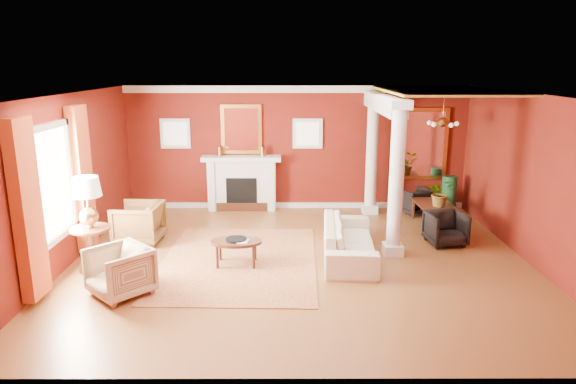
{
  "coord_description": "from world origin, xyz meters",
  "views": [
    {
      "loc": [
        -0.23,
        -8.51,
        3.4
      ],
      "look_at": [
        -0.21,
        0.43,
        1.15
      ],
      "focal_mm": 32.0,
      "sensor_mm": 36.0,
      "label": 1
    }
  ],
  "objects_px": {
    "armchair_stripe": "(120,269)",
    "dining_table": "(437,210)",
    "side_table": "(88,207)",
    "armchair_leopard": "(138,221)",
    "sofa": "(349,234)",
    "coffee_table": "(236,243)"
  },
  "relations": [
    {
      "from": "sofa",
      "to": "armchair_stripe",
      "type": "relative_size",
      "value": 2.73
    },
    {
      "from": "side_table",
      "to": "armchair_leopard",
      "type": "bearing_deg",
      "value": 74.4
    },
    {
      "from": "dining_table",
      "to": "coffee_table",
      "type": "bearing_deg",
      "value": 115.78
    },
    {
      "from": "armchair_leopard",
      "to": "dining_table",
      "type": "height_order",
      "value": "armchair_leopard"
    },
    {
      "from": "armchair_leopard",
      "to": "coffee_table",
      "type": "xyz_separation_m",
      "value": [
        2.01,
        -1.16,
        -0.03
      ]
    },
    {
      "from": "coffee_table",
      "to": "side_table",
      "type": "bearing_deg",
      "value": -174.55
    },
    {
      "from": "sofa",
      "to": "dining_table",
      "type": "xyz_separation_m",
      "value": [
        2.08,
        1.76,
        -0.06
      ]
    },
    {
      "from": "armchair_leopard",
      "to": "coffee_table",
      "type": "relative_size",
      "value": 0.99
    },
    {
      "from": "side_table",
      "to": "dining_table",
      "type": "height_order",
      "value": "side_table"
    },
    {
      "from": "armchair_stripe",
      "to": "coffee_table",
      "type": "xyz_separation_m",
      "value": [
        1.63,
        1.18,
        -0.01
      ]
    },
    {
      "from": "armchair_stripe",
      "to": "side_table",
      "type": "relative_size",
      "value": 0.51
    },
    {
      "from": "dining_table",
      "to": "armchair_stripe",
      "type": "bearing_deg",
      "value": 118.36
    },
    {
      "from": "sofa",
      "to": "side_table",
      "type": "height_order",
      "value": "side_table"
    },
    {
      "from": "armchair_leopard",
      "to": "side_table",
      "type": "relative_size",
      "value": 0.54
    },
    {
      "from": "sofa",
      "to": "armchair_leopard",
      "type": "bearing_deg",
      "value": 82.27
    },
    {
      "from": "armchair_stripe",
      "to": "dining_table",
      "type": "relative_size",
      "value": 0.6
    },
    {
      "from": "side_table",
      "to": "armchair_stripe",
      "type": "bearing_deg",
      "value": -51.34
    },
    {
      "from": "coffee_table",
      "to": "dining_table",
      "type": "distance_m",
      "value": 4.59
    },
    {
      "from": "sofa",
      "to": "dining_table",
      "type": "bearing_deg",
      "value": -46.14
    },
    {
      "from": "armchair_leopard",
      "to": "coffee_table",
      "type": "distance_m",
      "value": 2.32
    },
    {
      "from": "dining_table",
      "to": "sofa",
      "type": "bearing_deg",
      "value": 128.51
    },
    {
      "from": "side_table",
      "to": "coffee_table",
      "type": "bearing_deg",
      "value": 5.45
    }
  ]
}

